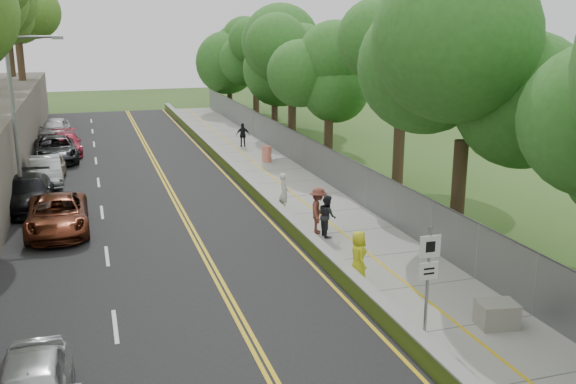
{
  "coord_description": "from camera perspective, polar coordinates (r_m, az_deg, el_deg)",
  "views": [
    {
      "loc": [
        -7.5,
        -17.45,
        8.42
      ],
      "look_at": [
        0.5,
        8.0,
        1.4
      ],
      "focal_mm": 40.0,
      "sensor_mm": 36.0,
      "label": 1
    }
  ],
  "objects": [
    {
      "name": "ground",
      "position": [
        20.78,
        5.38,
        -9.23
      ],
      "size": [
        140.0,
        140.0,
        0.0
      ],
      "primitive_type": "plane",
      "color": "#33511E",
      "rests_on": "ground"
    },
    {
      "name": "road",
      "position": [
        33.59,
        -13.3,
        -0.15
      ],
      "size": [
        11.2,
        66.0,
        0.04
      ],
      "primitive_type": "cube",
      "color": "black",
      "rests_on": "ground"
    },
    {
      "name": "sidewalk",
      "position": [
        34.99,
        -0.24,
        0.86
      ],
      "size": [
        4.2,
        66.0,
        0.05
      ],
      "primitive_type": "cube",
      "color": "gray",
      "rests_on": "ground"
    },
    {
      "name": "jersey_barrier",
      "position": [
        34.34,
        -3.91,
        1.03
      ],
      "size": [
        0.42,
        66.0,
        0.6
      ],
      "primitive_type": "cube",
      "color": "#8FD426",
      "rests_on": "ground"
    },
    {
      "name": "chainlink_fence",
      "position": [
        35.44,
        3.01,
        2.63
      ],
      "size": [
        0.04,
        66.0,
        2.0
      ],
      "primitive_type": "cube",
      "color": "slate",
      "rests_on": "ground"
    },
    {
      "name": "trees_fenceside",
      "position": [
        35.57,
        6.78,
        12.35
      ],
      "size": [
        7.0,
        66.0,
        14.0
      ],
      "primitive_type": null,
      "color": "#367728",
      "rests_on": "ground"
    },
    {
      "name": "streetlight",
      "position": [
        31.82,
        -22.83,
        6.77
      ],
      "size": [
        2.52,
        0.22,
        8.0
      ],
      "color": "gray",
      "rests_on": "ground"
    },
    {
      "name": "signpost",
      "position": [
        17.98,
        12.38,
        -6.66
      ],
      "size": [
        0.62,
        0.09,
        3.1
      ],
      "color": "gray",
      "rests_on": "sidewalk"
    },
    {
      "name": "construction_barrel",
      "position": [
        40.07,
        -1.92,
        3.4
      ],
      "size": [
        0.6,
        0.6,
        0.99
      ],
      "primitive_type": "cylinder",
      "color": "#F41D00",
      "rests_on": "sidewalk"
    },
    {
      "name": "concrete_block",
      "position": [
        19.5,
        18.08,
        -10.29
      ],
      "size": [
        1.2,
        0.97,
        0.72
      ],
      "primitive_type": "cube",
      "rotation": [
        0.0,
        0.0,
        -0.16
      ],
      "color": "gray",
      "rests_on": "sidewalk"
    },
    {
      "name": "car_2",
      "position": [
        28.14,
        -19.83,
        -1.91
      ],
      "size": [
        2.51,
        5.35,
        1.48
      ],
      "primitive_type": "imported",
      "rotation": [
        0.0,
        0.0,
        0.01
      ],
      "color": "#542112",
      "rests_on": "road"
    },
    {
      "name": "car_3",
      "position": [
        32.18,
        -22.06,
        -0.08
      ],
      "size": [
        2.1,
        5.16,
        1.5
      ],
      "primitive_type": "imported",
      "rotation": [
        0.0,
        0.0,
        -0.0
      ],
      "color": "black",
      "rests_on": "road"
    },
    {
      "name": "car_4",
      "position": [
        37.49,
        -20.5,
        1.99
      ],
      "size": [
        1.81,
        4.22,
        1.42
      ],
      "primitive_type": "imported",
      "rotation": [
        0.0,
        0.0,
        -0.03
      ],
      "color": "tan",
      "rests_on": "road"
    },
    {
      "name": "car_5",
      "position": [
        36.76,
        -20.74,
        1.77
      ],
      "size": [
        1.86,
        4.55,
        1.47
      ],
      "primitive_type": "imported",
      "rotation": [
        0.0,
        0.0,
        0.07
      ],
      "color": "#9FA2A5",
      "rests_on": "road"
    },
    {
      "name": "car_6",
      "position": [
        42.77,
        -19.94,
        3.6
      ],
      "size": [
        2.88,
        5.69,
        1.54
      ],
      "primitive_type": "imported",
      "rotation": [
        0.0,
        0.0,
        0.06
      ],
      "color": "black",
      "rests_on": "road"
    },
    {
      "name": "car_7",
      "position": [
        44.95,
        -19.15,
        4.09
      ],
      "size": [
        2.22,
        4.95,
        1.41
      ],
      "primitive_type": "imported",
      "rotation": [
        0.0,
        0.0,
        0.05
      ],
      "color": "maroon",
      "rests_on": "road"
    },
    {
      "name": "car_8",
      "position": [
        50.99,
        -20.0,
        5.3
      ],
      "size": [
        2.36,
        4.86,
        1.6
      ],
      "primitive_type": "imported",
      "rotation": [
        0.0,
        0.0,
        -0.1
      ],
      "color": "#BCBCC0",
      "rests_on": "road"
    },
    {
      "name": "painter_0",
      "position": [
        21.56,
        6.26,
        -5.7
      ],
      "size": [
        0.61,
        0.89,
        1.75
      ],
      "primitive_type": "imported",
      "rotation": [
        0.0,
        0.0,
        1.51
      ],
      "color": "#CED21F",
      "rests_on": "sidewalk"
    },
    {
      "name": "painter_1",
      "position": [
        29.06,
        -0.36,
        -0.1
      ],
      "size": [
        0.58,
        0.76,
        1.85
      ],
      "primitive_type": "imported",
      "rotation": [
        0.0,
        0.0,
        1.35
      ],
      "color": "silver",
      "rests_on": "sidewalk"
    },
    {
      "name": "painter_2",
      "position": [
        25.96,
        3.51,
        -2.11
      ],
      "size": [
        0.66,
        0.85,
        1.71
      ],
      "primitive_type": "imported",
      "rotation": [
        0.0,
        0.0,
        1.55
      ],
      "color": "#232428",
      "rests_on": "sidewalk"
    },
    {
      "name": "painter_3",
      "position": [
        26.27,
        2.69,
        -1.65
      ],
      "size": [
        1.14,
        1.43,
        1.93
      ],
      "primitive_type": "imported",
      "rotation": [
        0.0,
        0.0,
        1.17
      ],
      "color": "brown",
      "rests_on": "sidewalk"
    },
    {
      "name": "person_far",
      "position": [
        45.11,
        -4.02,
        5.08
      ],
      "size": [
        1.04,
        0.61,
        1.65
      ],
      "primitive_type": "imported",
      "rotation": [
        0.0,
        0.0,
        2.91
      ],
      "color": "black",
      "rests_on": "sidewalk"
    }
  ]
}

